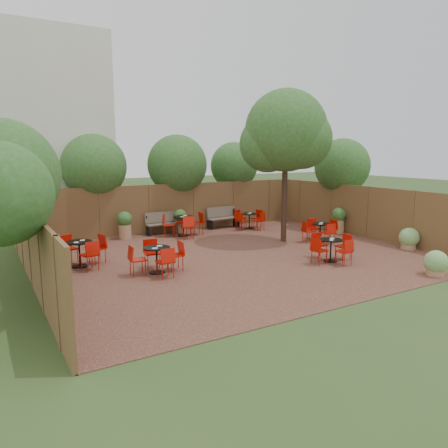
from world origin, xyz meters
TOP-DOWN VIEW (x-y plane):
  - ground at (0.00, 0.00)m, footprint 80.00×80.00m
  - courtyard_paving at (0.00, 0.00)m, footprint 12.00×10.00m
  - fence_back at (0.00, 5.00)m, footprint 12.00×0.08m
  - fence_left at (-6.00, 0.00)m, footprint 0.08×10.00m
  - fence_right at (6.00, 0.00)m, footprint 0.08×10.00m
  - neighbour_building at (-4.50, 8.00)m, footprint 5.00×4.00m
  - overhang_foliage at (-1.42, 3.07)m, footprint 15.60×10.43m
  - courtyard_tree at (2.70, 0.99)m, footprint 3.00×2.94m
  - park_bench_left at (-0.62, 4.62)m, footprint 1.44×0.46m
  - park_bench_right at (2.18, 4.62)m, footprint 1.51×0.61m
  - bistro_tables at (-0.16, 1.22)m, footprint 10.00×7.39m
  - planters at (-0.18, 3.47)m, footprint 11.84×3.91m
  - low_shrubs at (4.85, -3.54)m, footprint 2.79×3.09m

SIDE VIEW (x-z plane):
  - ground at x=0.00m, z-range 0.00..0.00m
  - courtyard_paving at x=0.00m, z-range 0.00..0.02m
  - low_shrubs at x=4.85m, z-range -0.02..0.72m
  - bistro_tables at x=-0.16m, z-range -0.01..0.89m
  - park_bench_left at x=-0.62m, z-range 0.03..0.92m
  - park_bench_right at x=2.18m, z-range 0.03..0.94m
  - planters at x=-0.18m, z-range 0.04..1.09m
  - fence_back at x=0.00m, z-range 0.00..2.00m
  - fence_left at x=-6.00m, z-range 0.00..2.00m
  - fence_right at x=6.00m, z-range 0.00..2.00m
  - overhang_foliage at x=-1.42m, z-range 1.39..4.04m
  - courtyard_tree at x=2.70m, z-range 1.14..6.66m
  - neighbour_building at x=-4.50m, z-range 0.00..8.00m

